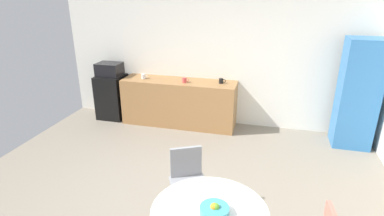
{
  "coord_description": "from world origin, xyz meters",
  "views": [
    {
      "loc": [
        1.11,
        -2.86,
        2.57
      ],
      "look_at": [
        0.06,
        1.18,
        0.95
      ],
      "focal_mm": 29.05,
      "sensor_mm": 36.0,
      "label": 1
    }
  ],
  "objects_px": {
    "mini_fridge": "(112,96)",
    "mug_white": "(221,81)",
    "chair_gray": "(188,174)",
    "mug_red": "(184,80)",
    "microwave": "(109,69)",
    "mug_green": "(144,76)",
    "locker_cabinet": "(358,94)",
    "fruit_bowl": "(214,210)"
  },
  "relations": [
    {
      "from": "locker_cabinet",
      "to": "fruit_bowl",
      "type": "distance_m",
      "value": 3.73
    },
    {
      "from": "mini_fridge",
      "to": "microwave",
      "type": "height_order",
      "value": "microwave"
    },
    {
      "from": "mug_white",
      "to": "microwave",
      "type": "bearing_deg",
      "value": -179.16
    },
    {
      "from": "mug_red",
      "to": "chair_gray",
      "type": "bearing_deg",
      "value": -73.41
    },
    {
      "from": "mini_fridge",
      "to": "fruit_bowl",
      "type": "relative_size",
      "value": 3.53
    },
    {
      "from": "mug_white",
      "to": "mini_fridge",
      "type": "bearing_deg",
      "value": -179.16
    },
    {
      "from": "mini_fridge",
      "to": "microwave",
      "type": "relative_size",
      "value": 1.88
    },
    {
      "from": "mini_fridge",
      "to": "locker_cabinet",
      "type": "xyz_separation_m",
      "value": [
        4.59,
        -0.1,
        0.47
      ]
    },
    {
      "from": "mug_white",
      "to": "mug_red",
      "type": "distance_m",
      "value": 0.69
    },
    {
      "from": "microwave",
      "to": "fruit_bowl",
      "type": "distance_m",
      "value": 4.39
    },
    {
      "from": "chair_gray",
      "to": "mug_green",
      "type": "xyz_separation_m",
      "value": [
        -1.57,
        2.47,
        0.43
      ]
    },
    {
      "from": "mini_fridge",
      "to": "mug_white",
      "type": "bearing_deg",
      "value": 0.84
    },
    {
      "from": "microwave",
      "to": "fruit_bowl",
      "type": "xyz_separation_m",
      "value": [
        2.8,
        -3.37,
        -0.24
      ]
    },
    {
      "from": "fruit_bowl",
      "to": "mug_green",
      "type": "bearing_deg",
      "value": 121.58
    },
    {
      "from": "locker_cabinet",
      "to": "mug_green",
      "type": "bearing_deg",
      "value": 179.09
    },
    {
      "from": "mug_green",
      "to": "fruit_bowl",
      "type": "bearing_deg",
      "value": -58.42
    },
    {
      "from": "microwave",
      "to": "mug_green",
      "type": "height_order",
      "value": "microwave"
    },
    {
      "from": "mini_fridge",
      "to": "mug_green",
      "type": "distance_m",
      "value": 0.9
    },
    {
      "from": "mini_fridge",
      "to": "microwave",
      "type": "bearing_deg",
      "value": 0.0
    },
    {
      "from": "chair_gray",
      "to": "mug_red",
      "type": "height_order",
      "value": "mug_red"
    },
    {
      "from": "microwave",
      "to": "chair_gray",
      "type": "xyz_separation_m",
      "value": [
        2.32,
        -2.51,
        -0.51
      ]
    },
    {
      "from": "mini_fridge",
      "to": "mug_white",
      "type": "distance_m",
      "value": 2.34
    },
    {
      "from": "mini_fridge",
      "to": "locker_cabinet",
      "type": "relative_size",
      "value": 0.49
    },
    {
      "from": "microwave",
      "to": "locker_cabinet",
      "type": "bearing_deg",
      "value": -1.25
    },
    {
      "from": "locker_cabinet",
      "to": "chair_gray",
      "type": "bearing_deg",
      "value": -133.37
    },
    {
      "from": "microwave",
      "to": "mug_green",
      "type": "relative_size",
      "value": 3.72
    },
    {
      "from": "locker_cabinet",
      "to": "fruit_bowl",
      "type": "xyz_separation_m",
      "value": [
        -1.79,
        -3.27,
        -0.13
      ]
    },
    {
      "from": "locker_cabinet",
      "to": "mug_red",
      "type": "xyz_separation_m",
      "value": [
        -2.99,
        0.01,
        0.03
      ]
    },
    {
      "from": "mini_fridge",
      "to": "microwave",
      "type": "xyz_separation_m",
      "value": [
        0.0,
        0.0,
        0.58
      ]
    },
    {
      "from": "fruit_bowl",
      "to": "mug_red",
      "type": "bearing_deg",
      "value": 110.06
    },
    {
      "from": "mini_fridge",
      "to": "mug_white",
      "type": "xyz_separation_m",
      "value": [
        2.28,
        0.03,
        0.5
      ]
    },
    {
      "from": "microwave",
      "to": "mug_white",
      "type": "xyz_separation_m",
      "value": [
        2.28,
        0.03,
        -0.09
      ]
    },
    {
      "from": "locker_cabinet",
      "to": "mug_green",
      "type": "xyz_separation_m",
      "value": [
        -3.84,
        0.06,
        0.03
      ]
    },
    {
      "from": "microwave",
      "to": "mini_fridge",
      "type": "bearing_deg",
      "value": 0.0
    },
    {
      "from": "mug_white",
      "to": "mug_green",
      "type": "bearing_deg",
      "value": -177.28
    },
    {
      "from": "microwave",
      "to": "chair_gray",
      "type": "height_order",
      "value": "microwave"
    },
    {
      "from": "fruit_bowl",
      "to": "mug_white",
      "type": "height_order",
      "value": "mug_white"
    },
    {
      "from": "chair_gray",
      "to": "mug_red",
      "type": "bearing_deg",
      "value": 106.59
    },
    {
      "from": "locker_cabinet",
      "to": "chair_gray",
      "type": "distance_m",
      "value": 3.33
    },
    {
      "from": "mini_fridge",
      "to": "locker_cabinet",
      "type": "bearing_deg",
      "value": -1.25
    },
    {
      "from": "mug_red",
      "to": "mini_fridge",
      "type": "bearing_deg",
      "value": 176.75
    },
    {
      "from": "fruit_bowl",
      "to": "mug_green",
      "type": "xyz_separation_m",
      "value": [
        -2.05,
        3.33,
        0.16
      ]
    }
  ]
}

